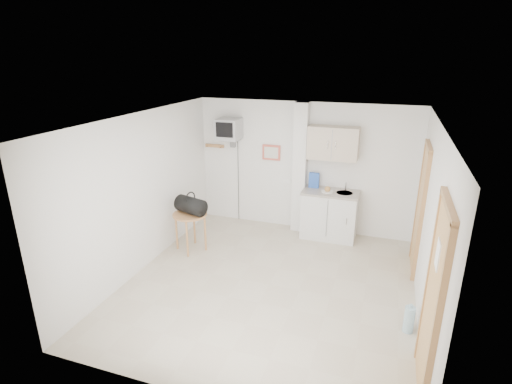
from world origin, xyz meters
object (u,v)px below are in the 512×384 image
(duffel_bag, at_px, (191,205))
(water_bottle, at_px, (409,319))
(round_table, at_px, (190,219))
(crt_television, at_px, (229,130))

(duffel_bag, distance_m, water_bottle, 3.85)
(water_bottle, bearing_deg, duffel_bag, 162.36)
(round_table, xyz_separation_m, water_bottle, (3.63, -1.12, -0.41))
(crt_television, xyz_separation_m, duffel_bag, (-0.18, -1.34, -1.09))
(duffel_bag, xyz_separation_m, water_bottle, (3.61, -1.15, -0.66))
(duffel_bag, bearing_deg, round_table, -104.48)
(crt_television, xyz_separation_m, water_bottle, (3.43, -2.49, -1.76))
(water_bottle, bearing_deg, round_table, 162.80)
(duffel_bag, bearing_deg, crt_television, 99.43)
(round_table, height_order, water_bottle, round_table)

